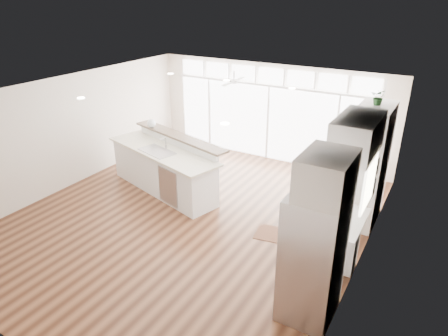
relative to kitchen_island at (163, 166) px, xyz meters
The scene contains 24 objects.
floor 1.64m from the kitchen_island, 30.18° to the right, with size 7.00×8.00×0.02m, color #432314.
ceiling 2.54m from the kitchen_island, 30.18° to the right, with size 7.00×8.00×0.02m, color white.
wall_back 3.57m from the kitchen_island, 68.19° to the left, with size 7.00×0.04×2.70m, color silver.
wall_front 4.98m from the kitchen_island, 74.72° to the right, with size 7.00×0.04×2.70m, color silver.
wall_left 2.43m from the kitchen_island, 161.06° to the right, with size 0.04×8.00×2.70m, color silver.
wall_right 4.91m from the kitchen_island, ahead, with size 0.04×8.00×2.70m, color silver.
glass_wall 3.46m from the kitchen_island, 67.81° to the left, with size 5.80×0.06×2.08m, color white.
transom_row 3.85m from the kitchen_island, 67.81° to the left, with size 5.90×0.06×0.40m, color white.
desk_window 4.87m from the kitchen_island, ahead, with size 0.04×0.85×0.85m, color white.
ceiling_fan 2.86m from the kitchen_island, 68.66° to the left, with size 1.16×1.16×0.32m, color silver.
recessed_lights 2.48m from the kitchen_island, 23.14° to the right, with size 3.40×3.00×0.02m, color silver.
oven_cabinet 4.63m from the kitchen_island, 13.16° to the left, with size 0.64×1.20×2.50m, color white.
desk_nook 4.46m from the kitchen_island, ahead, with size 0.72×1.30×0.76m, color white.
upper_cabinets 4.80m from the kitchen_island, ahead, with size 0.64×1.30×0.64m, color white.
refrigerator 4.90m from the kitchen_island, 25.52° to the right, with size 0.76×0.90×2.00m, color #B1B1B5.
fridge_cabinet 5.21m from the kitchen_island, 25.22° to the right, with size 0.64×0.90×0.60m, color white.
framed_photos 4.82m from the kitchen_island, ahead, with size 0.06×0.22×0.80m, color black.
kitchen_island is the anchor object (origin of this frame).
rug 3.25m from the kitchen_island, ahead, with size 0.79×0.57×0.01m, color #391C12.
office_chair 4.16m from the kitchen_island, 13.77° to the right, with size 0.48×0.44×0.92m, color black.
fishbowl 1.28m from the kitchen_island, 141.53° to the left, with size 0.22×0.22×0.22m, color white.
monitor 4.38m from the kitchen_island, ahead, with size 0.09×0.51×0.43m, color black.
keyboard 4.21m from the kitchen_island, ahead, with size 0.11×0.30×0.01m, color silver.
potted_plant 5.00m from the kitchen_island, 13.16° to the left, with size 0.28×0.31×0.24m, color #265725.
Camera 1 is at (4.38, -6.05, 4.49)m, focal length 32.00 mm.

